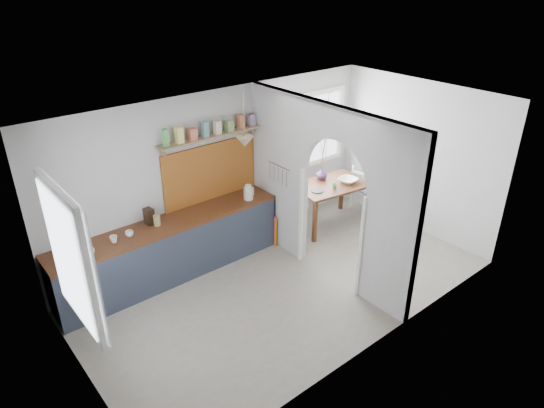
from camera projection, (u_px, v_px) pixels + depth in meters
floor at (287, 285)px, 7.11m from camera, size 5.80×3.20×0.01m
ceiling at (289, 112)px, 5.95m from camera, size 5.80×3.20×0.01m
walls at (288, 207)px, 6.53m from camera, size 5.81×3.21×2.60m
partition at (322, 182)px, 6.90m from camera, size 0.12×3.20×2.60m
kitchen_window at (68, 259)px, 4.74m from camera, size 0.10×1.16×1.50m
nook_window at (307, 131)px, 8.50m from camera, size 1.76×0.10×1.30m
counter at (171, 248)px, 7.18m from camera, size 3.50×0.60×0.90m
sink at (79, 254)px, 6.23m from camera, size 0.40×0.40×0.02m
backsplash at (211, 172)px, 7.48m from camera, size 1.65×0.03×0.90m
shelf at (211, 133)px, 7.13m from camera, size 1.75×0.20×0.21m
pendant_lamp at (245, 142)px, 7.15m from camera, size 0.26×0.26×0.16m
utensil_rail at (279, 166)px, 7.43m from camera, size 0.02×0.50×0.02m
dining_table at (329, 204)px, 8.60m from camera, size 1.38×1.02×0.80m
chair_left at (289, 218)px, 8.06m from camera, size 0.41×0.41×0.89m
chair_right at (366, 188)px, 9.06m from camera, size 0.46×0.46×0.92m
kettle at (248, 192)px, 7.60m from camera, size 0.20×0.16×0.24m
mug_a at (114, 239)px, 6.45m from camera, size 0.13×0.13×0.10m
mug_b at (129, 234)px, 6.59m from camera, size 0.12×0.12×0.08m
knife_block at (149, 216)px, 6.88m from camera, size 0.12×0.16×0.23m
jar at (157, 220)px, 6.86m from camera, size 0.10×0.10×0.16m
towel_magenta at (275, 231)px, 7.99m from camera, size 0.02×0.03×0.57m
towel_orange at (276, 233)px, 7.98m from camera, size 0.02×0.03×0.55m
bowl at (348, 180)px, 8.47m from camera, size 0.36×0.36×0.08m
table_cup at (335, 186)px, 8.24m from camera, size 0.09×0.09×0.09m
plate at (317, 191)px, 8.15m from camera, size 0.21×0.21×0.02m
vase at (322, 174)px, 8.56m from camera, size 0.24×0.24×0.21m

